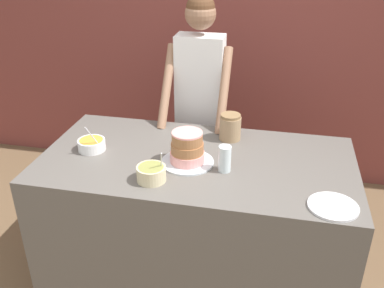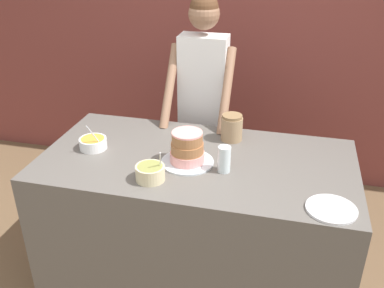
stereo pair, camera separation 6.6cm
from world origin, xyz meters
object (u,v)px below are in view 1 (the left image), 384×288
at_px(frosting_bowl_olive, 151,173).
at_px(drinking_glass, 225,159).
at_px(cake, 187,150).
at_px(frosting_bowl_orange, 92,144).
at_px(stoneware_jar, 230,127).
at_px(person_baker, 200,88).
at_px(ceramic_plate, 333,206).

xyz_separation_m(frosting_bowl_olive, drinking_glass, (0.36, 0.18, 0.03)).
bearing_deg(drinking_glass, cake, 169.05).
relative_size(frosting_bowl_orange, frosting_bowl_olive, 1.03).
bearing_deg(frosting_bowl_olive, stoneware_jar, 59.58).
xyz_separation_m(drinking_glass, stoneware_jar, (-0.02, 0.39, 0.01)).
bearing_deg(person_baker, ceramic_plate, -50.19).
xyz_separation_m(person_baker, frosting_bowl_olive, (-0.06, -0.97, -0.13)).
height_order(cake, frosting_bowl_orange, cake).
distance_m(cake, stoneware_jar, 0.40).
distance_m(ceramic_plate, stoneware_jar, 0.86).
bearing_deg(frosting_bowl_orange, ceramic_plate, -12.75).
bearing_deg(cake, frosting_bowl_orange, 176.75).
bearing_deg(ceramic_plate, frosting_bowl_orange, 167.25).
bearing_deg(drinking_glass, person_baker, 110.57).
bearing_deg(frosting_bowl_olive, person_baker, 86.24).
height_order(person_baker, frosting_bowl_olive, person_baker).
xyz_separation_m(cake, ceramic_plate, (0.77, -0.28, -0.08)).
bearing_deg(frosting_bowl_orange, stoneware_jar, 22.06).
distance_m(person_baker, drinking_glass, 0.85).
distance_m(cake, frosting_bowl_orange, 0.59).
distance_m(frosting_bowl_olive, drinking_glass, 0.40).
bearing_deg(cake, stoneware_jar, 61.14).
distance_m(cake, ceramic_plate, 0.82).
xyz_separation_m(frosting_bowl_olive, ceramic_plate, (0.92, -0.05, -0.04)).
height_order(frosting_bowl_orange, frosting_bowl_olive, frosting_bowl_orange).
height_order(frosting_bowl_orange, drinking_glass, frosting_bowl_orange).
bearing_deg(ceramic_plate, drinking_glass, 157.24).
height_order(frosting_bowl_olive, stoneware_jar, frosting_bowl_olive).
bearing_deg(frosting_bowl_olive, cake, 57.20).
bearing_deg(ceramic_plate, frosting_bowl_olive, 176.68).
bearing_deg(drinking_glass, stoneware_jar, 93.31).
distance_m(drinking_glass, stoneware_jar, 0.39).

